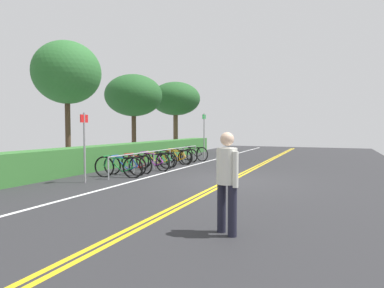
# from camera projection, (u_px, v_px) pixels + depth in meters

# --- Properties ---
(ground_plane) EXTENTS (39.82, 11.67, 0.05)m
(ground_plane) POSITION_uv_depth(u_px,v_px,m) (230.00, 181.00, 10.62)
(ground_plane) COLOR #2B2B2D
(centre_line_yellow_inner) EXTENTS (35.84, 0.10, 0.00)m
(centre_line_yellow_inner) POSITION_uv_depth(u_px,v_px,m) (232.00, 180.00, 10.59)
(centre_line_yellow_inner) COLOR gold
(centre_line_yellow_inner) RESTS_ON ground_plane
(centre_line_yellow_outer) EXTENTS (35.84, 0.10, 0.00)m
(centre_line_yellow_outer) POSITION_uv_depth(u_px,v_px,m) (228.00, 180.00, 10.65)
(centre_line_yellow_outer) COLOR gold
(centre_line_yellow_outer) RESTS_ON ground_plane
(bike_lane_stripe_white) EXTENTS (35.84, 0.12, 0.00)m
(bike_lane_stripe_white) POSITION_uv_depth(u_px,v_px,m) (155.00, 175.00, 11.70)
(bike_lane_stripe_white) COLOR white
(bike_lane_stripe_white) RESTS_ON ground_plane
(bike_rack) EXTENTS (7.39, 0.05, 0.75)m
(bike_rack) POSITION_uv_depth(u_px,v_px,m) (162.00, 154.00, 14.13)
(bike_rack) COLOR #9EA0A5
(bike_rack) RESTS_ON ground_plane
(bicycle_0) EXTENTS (0.49, 1.77, 0.76)m
(bicycle_0) POSITION_uv_depth(u_px,v_px,m) (119.00, 167.00, 11.26)
(bicycle_0) COLOR black
(bicycle_0) RESTS_ON ground_plane
(bicycle_1) EXTENTS (0.46, 1.71, 0.72)m
(bicycle_1) POSITION_uv_depth(u_px,v_px,m) (125.00, 165.00, 11.85)
(bicycle_1) COLOR black
(bicycle_1) RESTS_ON ground_plane
(bicycle_2) EXTENTS (0.64, 1.70, 0.73)m
(bicycle_2) POSITION_uv_depth(u_px,v_px,m) (136.00, 163.00, 12.51)
(bicycle_2) COLOR black
(bicycle_2) RESTS_ON ground_plane
(bicycle_3) EXTENTS (0.57, 1.79, 0.75)m
(bicycle_3) POSITION_uv_depth(u_px,v_px,m) (152.00, 161.00, 13.18)
(bicycle_3) COLOR black
(bicycle_3) RESTS_ON ground_plane
(bicycle_4) EXTENTS (0.46, 1.74, 0.73)m
(bicycle_4) POSITION_uv_depth(u_px,v_px,m) (155.00, 160.00, 13.82)
(bicycle_4) COLOR black
(bicycle_4) RESTS_ON ground_plane
(bicycle_5) EXTENTS (0.65, 1.54, 0.68)m
(bicycle_5) POSITION_uv_depth(u_px,v_px,m) (164.00, 159.00, 14.49)
(bicycle_5) COLOR black
(bicycle_5) RESTS_ON ground_plane
(bicycle_6) EXTENTS (0.54, 1.64, 0.72)m
(bicycle_6) POSITION_uv_depth(u_px,v_px,m) (175.00, 157.00, 15.15)
(bicycle_6) COLOR black
(bicycle_6) RESTS_ON ground_plane
(bicycle_7) EXTENTS (0.64, 1.67, 0.71)m
(bicycle_7) POSITION_uv_depth(u_px,v_px,m) (178.00, 156.00, 15.79)
(bicycle_7) COLOR black
(bicycle_7) RESTS_ON ground_plane
(bicycle_8) EXTENTS (0.58, 1.67, 0.69)m
(bicycle_8) POSITION_uv_depth(u_px,v_px,m) (184.00, 155.00, 16.52)
(bicycle_8) COLOR black
(bicycle_8) RESTS_ON ground_plane
(bicycle_9) EXTENTS (0.57, 1.67, 0.76)m
(bicycle_9) POSITION_uv_depth(u_px,v_px,m) (194.00, 154.00, 17.01)
(bicycle_9) COLOR black
(bicycle_9) RESTS_ON ground_plane
(pedestrian) EXTENTS (0.32, 0.42, 1.61)m
(pedestrian) POSITION_uv_depth(u_px,v_px,m) (227.00, 176.00, 5.21)
(pedestrian) COLOR #1E1E2D
(pedestrian) RESTS_ON ground_plane
(sign_post_near) EXTENTS (0.36, 0.07, 2.14)m
(sign_post_near) POSITION_uv_depth(u_px,v_px,m) (84.00, 140.00, 10.09)
(sign_post_near) COLOR gray
(sign_post_near) RESTS_ON ground_plane
(sign_post_far) EXTENTS (0.36, 0.06, 2.46)m
(sign_post_far) POSITION_uv_depth(u_px,v_px,m) (204.00, 132.00, 18.30)
(sign_post_far) COLOR gray
(sign_post_far) RESTS_ON ground_plane
(hedge_backdrop) EXTENTS (16.34, 0.97, 0.95)m
(hedge_backdrop) POSITION_uv_depth(u_px,v_px,m) (139.00, 152.00, 16.33)
(hedge_backdrop) COLOR #387533
(hedge_backdrop) RESTS_ON ground_plane
(tree_mid) EXTENTS (2.79, 2.79, 5.27)m
(tree_mid) POSITION_uv_depth(u_px,v_px,m) (67.00, 73.00, 13.82)
(tree_mid) COLOR #473323
(tree_mid) RESTS_ON ground_plane
(tree_far_right) EXTENTS (3.20, 3.20, 4.65)m
(tree_far_right) POSITION_uv_depth(u_px,v_px,m) (134.00, 96.00, 18.62)
(tree_far_right) COLOR #473323
(tree_far_right) RESTS_ON ground_plane
(tree_extra) EXTENTS (3.32, 3.32, 4.75)m
(tree_extra) POSITION_uv_depth(u_px,v_px,m) (176.00, 99.00, 22.41)
(tree_extra) COLOR brown
(tree_extra) RESTS_ON ground_plane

